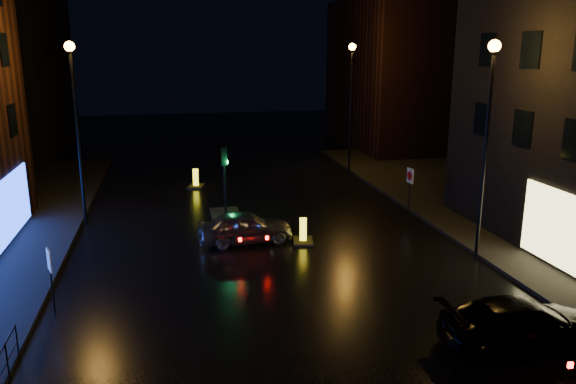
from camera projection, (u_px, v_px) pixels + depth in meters
name	position (u px, v px, depth m)	size (l,w,h in m)	color
ground	(326.00, 364.00, 14.80)	(120.00, 120.00, 0.00)	black
building_far_left	(2.00, 63.00, 42.96)	(8.00, 16.00, 14.00)	black
building_far_right	(396.00, 74.00, 46.65)	(8.00, 14.00, 12.00)	black
street_lamp_lfar	(75.00, 106.00, 25.09)	(0.44, 0.44, 8.37)	black
street_lamp_rnear	(488.00, 118.00, 20.67)	(0.44, 0.44, 8.37)	black
street_lamp_rfar	(351.00, 89.00, 35.83)	(0.44, 0.44, 8.37)	black
traffic_signal	(226.00, 206.00, 27.69)	(1.40, 2.40, 3.45)	black
silver_hatchback	(245.00, 227.00, 23.89)	(1.62, 4.02, 1.37)	#A1A4A9
dark_sedan	(524.00, 324.00, 15.52)	(1.91, 4.71, 1.37)	black
bollard_near	(303.00, 237.00, 23.98)	(1.05, 1.37, 1.08)	black
bollard_far	(196.00, 183.00, 33.53)	(1.15, 1.45, 1.11)	black
road_sign_left	(50.00, 266.00, 17.22)	(0.22, 0.50, 2.13)	black
road_sign_right	(410.00, 180.00, 27.96)	(0.13, 0.56, 2.29)	black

